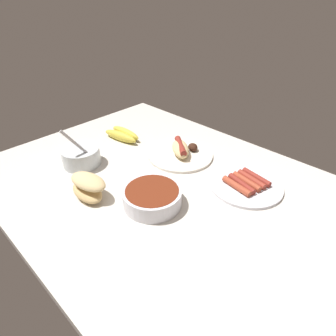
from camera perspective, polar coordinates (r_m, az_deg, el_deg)
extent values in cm
cube|color=silver|center=(96.03, -1.22, -3.67)|extent=(120.00, 90.00, 3.00)
cylinder|color=white|center=(96.56, 15.28, -3.33)|extent=(23.47, 23.47, 1.00)
cylinder|color=#AD472D|center=(92.86, 13.51, -3.51)|extent=(10.92, 3.78, 2.03)
cylinder|color=maroon|center=(94.26, 14.48, -3.05)|extent=(10.90, 4.67, 2.03)
cylinder|color=#AD472D|center=(95.69, 15.41, -2.61)|extent=(10.93, 3.99, 2.03)
cylinder|color=#9E3828|center=(97.15, 16.32, -2.17)|extent=(10.93, 4.06, 2.03)
cylinder|color=maroon|center=(98.64, 17.20, -1.75)|extent=(10.93, 3.90, 2.03)
cylinder|color=silver|center=(107.79, -16.93, 2.25)|extent=(13.55, 13.55, 6.39)
cylinder|color=beige|center=(107.17, -17.04, 2.83)|extent=(11.93, 11.93, 2.88)
cube|color=#B7B7BC|center=(101.83, -17.40, 4.21)|extent=(5.03, 9.43, 13.41)
cylinder|color=white|center=(109.44, 2.46, 2.65)|extent=(24.71, 24.71, 1.00)
ellipsoid|color=#E5C689|center=(108.08, 2.49, 3.89)|extent=(13.78, 12.47, 4.40)
cylinder|color=maroon|center=(107.49, 2.51, 4.45)|extent=(11.10, 9.22, 2.40)
ellipsoid|color=#381E14|center=(111.04, 4.98, 4.17)|extent=(5.66, 5.45, 2.80)
cylinder|color=white|center=(85.15, -3.16, -5.84)|extent=(17.60, 17.60, 5.15)
cylinder|color=maroon|center=(83.79, -3.21, -4.69)|extent=(15.84, 15.84, 1.00)
ellipsoid|color=gold|center=(121.53, -9.48, 6.28)|extent=(16.97, 6.39, 3.81)
ellipsoid|color=gold|center=(123.80, -8.49, 6.94)|extent=(16.02, 3.82, 3.95)
ellipsoid|color=tan|center=(91.85, -15.80, -4.54)|extent=(13.88, 8.24, 3.60)
ellipsoid|color=#E5C689|center=(89.84, -15.64, -2.60)|extent=(14.14, 8.82, 3.60)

